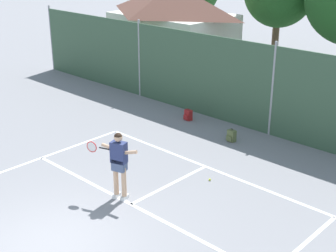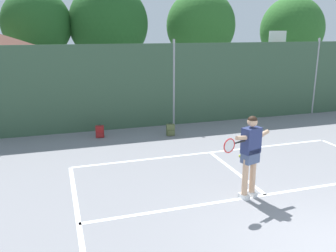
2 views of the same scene
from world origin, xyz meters
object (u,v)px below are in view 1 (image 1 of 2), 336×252
Objects in this scene: tennis_player at (119,160)px; tennis_ball at (210,180)px; backpack_red at (188,115)px; backpack_olive at (231,136)px.

tennis_ball is (1.11, 2.38, -1.08)m from tennis_player.
tennis_ball is 4.88m from backpack_red.
tennis_player reaches higher than backpack_red.
backpack_red is (-2.53, 5.62, -0.92)m from tennis_player.
backpack_red is at bearing 138.32° from tennis_ball.
backpack_red and backpack_olive have the same top height.
backpack_olive is (-1.25, 2.71, 0.16)m from tennis_ball.
tennis_player is 6.23m from backpack_red.
tennis_ball is at bearing -41.68° from backpack_red.
tennis_player is 4.01× the size of backpack_red.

